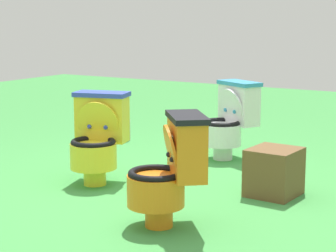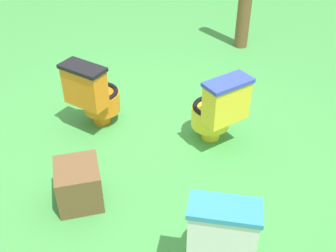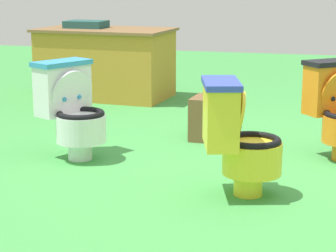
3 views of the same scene
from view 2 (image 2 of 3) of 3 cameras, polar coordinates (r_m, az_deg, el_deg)
ground at (r=3.94m, az=-2.61°, el=-3.13°), size 14.00×14.00×0.00m
toilet_white at (r=2.77m, az=7.47°, el=-14.34°), size 0.62×0.58×0.73m
toilet_yellow at (r=3.83m, az=6.88°, el=2.33°), size 0.58×0.52×0.73m
toilet_orange at (r=4.09m, az=-10.20°, el=4.37°), size 0.62×0.64×0.73m
small_crate at (r=3.39m, az=-12.24°, el=-7.88°), size 0.39×0.37×0.36m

